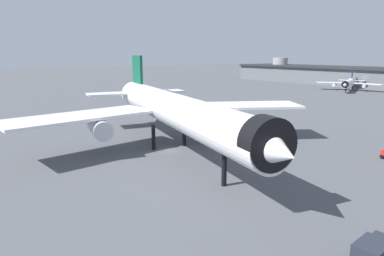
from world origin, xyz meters
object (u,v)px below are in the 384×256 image
(airliner_far_taxiway, at_px, (349,83))
(traffic_cone_wingtip, at_px, (88,120))
(service_truck_front, at_px, (375,254))
(airliner_near_gate, at_px, (173,110))

(airliner_far_taxiway, height_order, traffic_cone_wingtip, airliner_far_taxiway)
(airliner_far_taxiway, xyz_separation_m, traffic_cone_wingtip, (-0.89, -138.65, -3.79))
(airliner_far_taxiway, relative_size, service_truck_front, 6.12)
(airliner_far_taxiway, distance_m, service_truck_front, 165.56)
(service_truck_front, relative_size, traffic_cone_wingtip, 7.09)
(airliner_near_gate, height_order, service_truck_front, airliner_near_gate)
(airliner_near_gate, distance_m, airliner_far_taxiway, 141.99)
(airliner_far_taxiway, bearing_deg, service_truck_front, 6.70)
(service_truck_front, bearing_deg, airliner_far_taxiway, 25.59)
(service_truck_front, xyz_separation_m, traffic_cone_wingtip, (-82.99, 5.09, -1.19))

